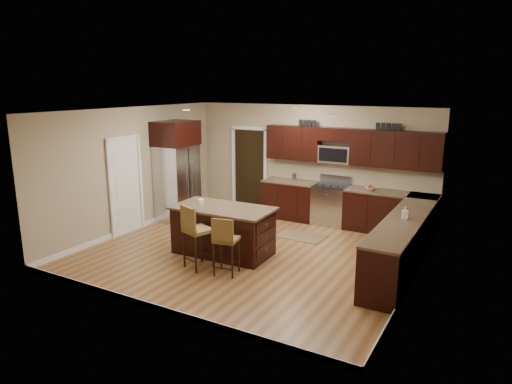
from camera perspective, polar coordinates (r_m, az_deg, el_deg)
The scene contains 22 objects.
floor at distance 8.94m, azimuth -0.43°, elevation -7.45°, with size 6.00×6.00×0.00m, color olive.
ceiling at distance 8.37m, azimuth -0.46°, elevation 10.10°, with size 6.00×6.00×0.00m, color silver.
wall_back at distance 10.98m, azimuth 6.72°, elevation 3.70°, with size 6.00×6.00×0.00m, color tan.
wall_left at distance 10.35m, azimuth -15.03°, elevation 2.74°, with size 5.50×5.50×0.00m, color tan.
wall_right at distance 7.56m, azimuth 19.69°, elevation -1.41°, with size 5.50×5.50×0.00m, color tan.
base_cabinets at distance 9.38m, azimuth 14.22°, elevation -3.88°, with size 4.02×3.96×0.92m.
upper_cabinets at distance 10.40m, azimuth 11.77°, elevation 5.70°, with size 4.00×0.33×0.80m.
range at distance 10.65m, azimuth 9.34°, elevation -1.53°, with size 0.76×0.64×1.11m.
microwave at distance 10.56m, azimuth 9.87°, elevation 4.69°, with size 0.76×0.31×0.40m, color silver.
doorway at distance 11.75m, azimuth -0.79°, elevation 2.83°, with size 0.85×0.03×2.06m, color black.
pantry_door at distance 10.19m, azimuth -16.01°, elevation 0.62°, with size 0.03×0.80×2.04m, color white.
letter_decor at distance 10.39m, azimuth 11.13°, elevation 8.25°, with size 2.20×0.03×0.15m, color black, non-canonical shape.
island at distance 8.73m, azimuth -4.13°, elevation -5.01°, with size 1.93×1.06×0.92m.
stool_mid at distance 8.00m, azimuth -7.67°, elevation -4.70°, with size 0.54×0.54×1.14m.
stool_right at distance 7.68m, azimuth -3.90°, elevation -5.94°, with size 0.45×0.45×1.03m.
refrigerator at distance 10.85m, azimuth -9.87°, elevation 2.71°, with size 0.79×0.95×2.35m.
floor_mat at distance 9.82m, azimuth 5.82°, elevation -5.54°, with size 0.95×0.63×0.01m, color brown.
fruit_bowl at distance 10.28m, azimuth 14.15°, elevation 0.44°, with size 0.25×0.25×0.06m, color silver.
soap_bottle at distance 8.21m, azimuth 18.13°, elevation -2.49°, with size 0.10×0.10×0.22m, color #B2B2B2.
canister_tall at distance 10.87m, azimuth 4.80°, elevation 1.85°, with size 0.12×0.12×0.19m, color silver.
canister_short at distance 10.88m, azimuth 4.71°, elevation 1.75°, with size 0.11×0.11×0.15m, color silver.
island_jar at distance 8.85m, azimuth -6.89°, elevation -1.17°, with size 0.10×0.10×0.10m, color white.
Camera 1 is at (4.16, -7.25, 3.18)m, focal length 32.00 mm.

